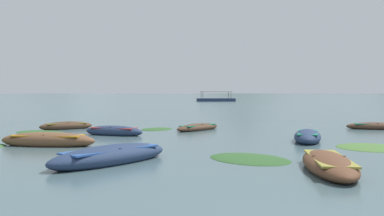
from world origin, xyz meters
TOP-DOWN VIEW (x-y plane):
  - ground_plane at (0.00, 1500.00)m, footprint 6000.00×6000.00m
  - mountain_1 at (-562.06, 2057.87)m, footprint 572.04×572.04m
  - mountain_2 at (301.11, 2002.16)m, footprint 572.34×572.34m
  - rowboat_0 at (-4.52, 7.95)m, footprint 3.75×4.10m
  - rowboat_1 at (-7.74, 12.03)m, footprint 4.00×1.70m
  - rowboat_2 at (3.01, 13.31)m, footprint 2.08×3.57m
  - rowboat_3 at (-5.81, 16.07)m, footprint 3.26×2.03m
  - rowboat_4 at (-1.55, 18.73)m, footprint 3.00×3.37m
  - rowboat_6 at (1.56, 6.60)m, footprint 1.82×4.22m
  - rowboat_7 at (-9.15, 19.58)m, footprint 3.12×2.44m
  - rowboat_8 at (8.75, 19.10)m, footprint 3.48×1.76m
  - ferry_1 at (5.37, 94.67)m, footprint 9.30×4.33m
  - weed_patch_0 at (-3.90, 19.25)m, footprint 2.47×2.68m
  - weed_patch_2 at (-9.91, 17.43)m, footprint 3.68×3.42m
  - weed_patch_3 at (4.82, 11.20)m, footprint 3.54×3.59m
  - weed_patch_4 at (-0.27, 8.58)m, footprint 3.46×3.59m

SIDE VIEW (x-z plane):
  - ground_plane at x=0.00m, z-range 0.00..0.00m
  - weed_patch_0 at x=-3.90m, z-range -0.07..0.07m
  - weed_patch_2 at x=-9.91m, z-range -0.07..0.07m
  - weed_patch_3 at x=4.82m, z-range -0.07..0.07m
  - weed_patch_4 at x=-0.27m, z-range -0.07..0.07m
  - rowboat_4 at x=-1.55m, z-range -0.09..0.38m
  - rowboat_8 at x=8.75m, z-range -0.09..0.41m
  - rowboat_7 at x=-9.15m, z-range -0.10..0.44m
  - rowboat_6 at x=1.56m, z-range -0.11..0.46m
  - rowboat_3 at x=-5.81m, z-range -0.11..0.48m
  - rowboat_2 at x=3.01m, z-range -0.12..0.52m
  - rowboat_1 at x=-7.74m, z-range -0.13..0.55m
  - rowboat_0 at x=-4.52m, z-range -0.13..0.55m
  - ferry_1 at x=5.37m, z-range -0.82..1.71m
  - mountain_1 at x=-562.06m, z-range 0.00..192.19m
  - mountain_2 at x=301.11m, z-range 0.00..212.42m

